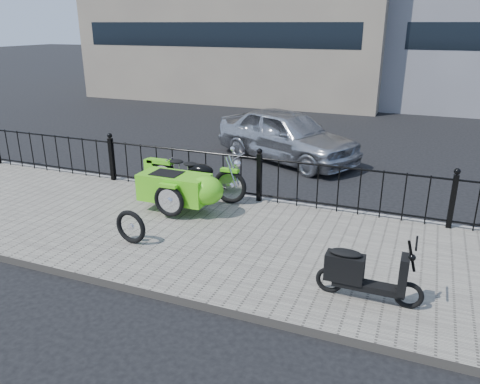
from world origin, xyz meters
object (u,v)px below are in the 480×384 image
at_px(scooter, 362,274).
at_px(spare_tire, 131,227).
at_px(sedan_car, 287,135).
at_px(motorcycle_sidecar, 187,186).

distance_m(scooter, spare_tire, 3.66).
xyz_separation_m(spare_tire, sedan_car, (0.79, 5.98, 0.29)).
bearing_deg(spare_tire, scooter, -4.09).
distance_m(motorcycle_sidecar, sedan_car, 4.41).
height_order(spare_tire, sedan_car, sedan_car).
relative_size(motorcycle_sidecar, scooter, 1.69).
height_order(scooter, sedan_car, sedan_car).
relative_size(spare_tire, sedan_car, 0.14).
bearing_deg(scooter, sedan_car, 114.64).
bearing_deg(scooter, motorcycle_sidecar, 151.80).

